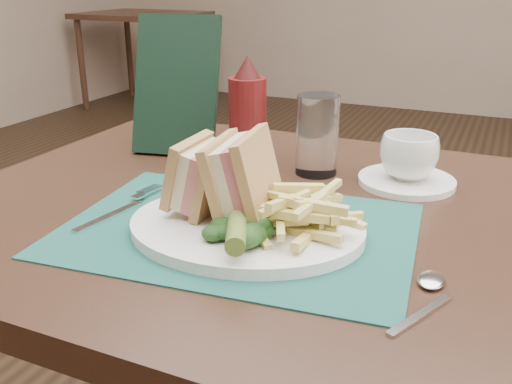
% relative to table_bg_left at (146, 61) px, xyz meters
% --- Properties ---
extents(wall_back, '(6.00, 0.00, 6.00)m').
position_rel_table_bg_left_xyz_m(wall_back, '(2.42, 0.78, -0.38)').
color(wall_back, gray).
rests_on(wall_back, ground).
extents(table_bg_left, '(0.90, 0.75, 0.75)m').
position_rel_table_bg_left_xyz_m(table_bg_left, '(0.00, 0.00, 0.00)').
color(table_bg_left, black).
rests_on(table_bg_left, ground).
extents(placemat, '(0.47, 0.36, 0.00)m').
position_rel_table_bg_left_xyz_m(placemat, '(2.44, -3.32, 0.38)').
color(placemat, '#184D44').
rests_on(placemat, table_main).
extents(plate, '(0.34, 0.29, 0.01)m').
position_rel_table_bg_left_xyz_m(plate, '(2.46, -3.32, 0.38)').
color(plate, white).
rests_on(plate, placemat).
extents(sandwich_half_a, '(0.08, 0.10, 0.10)m').
position_rel_table_bg_left_xyz_m(sandwich_half_a, '(2.37, -3.31, 0.44)').
color(sandwich_half_a, tan).
rests_on(sandwich_half_a, plate).
extents(sandwich_half_b, '(0.09, 0.12, 0.11)m').
position_rel_table_bg_left_xyz_m(sandwich_half_b, '(2.43, -3.32, 0.45)').
color(sandwich_half_b, tan).
rests_on(sandwich_half_b, plate).
extents(kale_garnish, '(0.11, 0.08, 0.03)m').
position_rel_table_bg_left_xyz_m(kale_garnish, '(2.46, -3.37, 0.41)').
color(kale_garnish, '#163312').
rests_on(kale_garnish, plate).
extents(pickle_spear, '(0.07, 0.12, 0.03)m').
position_rel_table_bg_left_xyz_m(pickle_spear, '(2.47, -3.38, 0.41)').
color(pickle_spear, '#546D29').
rests_on(pickle_spear, plate).
extents(fries_pile, '(0.18, 0.20, 0.06)m').
position_rel_table_bg_left_xyz_m(fries_pile, '(2.52, -3.31, 0.42)').
color(fries_pile, '#DCCA6E').
rests_on(fries_pile, plate).
extents(fork, '(0.06, 0.17, 0.01)m').
position_rel_table_bg_left_xyz_m(fork, '(2.27, -3.33, 0.38)').
color(fork, silver).
rests_on(fork, placemat).
extents(spoon, '(0.09, 0.15, 0.01)m').
position_rel_table_bg_left_xyz_m(spoon, '(2.69, -3.40, 0.38)').
color(spoon, silver).
rests_on(spoon, table_main).
extents(saucer, '(0.15, 0.15, 0.01)m').
position_rel_table_bg_left_xyz_m(saucer, '(2.61, -3.06, 0.38)').
color(saucer, white).
rests_on(saucer, table_main).
extents(coffee_cup, '(0.12, 0.12, 0.07)m').
position_rel_table_bg_left_xyz_m(coffee_cup, '(2.61, -3.06, 0.42)').
color(coffee_cup, white).
rests_on(coffee_cup, saucer).
extents(drinking_glass, '(0.09, 0.09, 0.13)m').
position_rel_table_bg_left_xyz_m(drinking_glass, '(2.46, -3.06, 0.44)').
color(drinking_glass, white).
rests_on(drinking_glass, table_main).
extents(ketchup_bottle, '(0.08, 0.08, 0.19)m').
position_rel_table_bg_left_xyz_m(ketchup_bottle, '(2.34, -3.07, 0.47)').
color(ketchup_bottle, '#500D0E').
rests_on(ketchup_bottle, table_main).
extents(check_presenter, '(0.17, 0.12, 0.24)m').
position_rel_table_bg_left_xyz_m(check_presenter, '(2.19, -3.05, 0.50)').
color(check_presenter, black).
rests_on(check_presenter, table_main).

